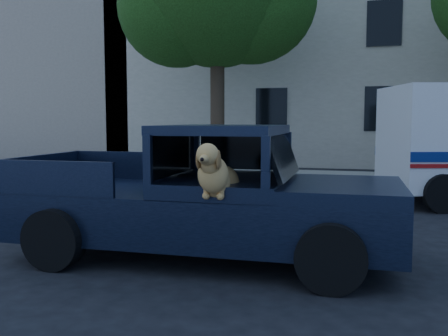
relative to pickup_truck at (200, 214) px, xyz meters
name	(u,v)px	position (x,y,z in m)	size (l,w,h in m)	color
ground	(324,287)	(1.64, -0.71, -0.59)	(120.00, 120.00, 0.00)	black
far_sidewalk	(348,181)	(1.64, 8.49, -0.51)	(60.00, 4.00, 0.15)	gray
building_main	(433,52)	(4.64, 15.79, 3.91)	(26.00, 6.00, 9.00)	beige
building_left	(44,76)	(-13.36, 15.79, 3.41)	(12.00, 6.00, 8.00)	tan
pickup_truck	(200,214)	(0.00, 0.00, 0.00)	(4.86, 2.49, 1.73)	black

